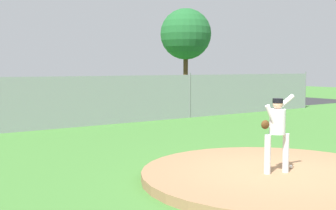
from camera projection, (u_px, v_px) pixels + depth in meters
The scene contains 11 objects.
ground_plane at pixel (128, 141), 13.88m from camera, with size 80.00×80.00×0.00m, color #427A33.
asphalt_strip at pixel (38, 117), 20.77m from camera, with size 44.00×7.00×0.01m, color #2B2B2D.
pitchers_mound at pixel (275, 176), 9.02m from camera, with size 5.54×5.54×0.19m, color #99704C.
pitcher_youth at pixel (277, 127), 8.77m from camera, with size 0.82×0.32×1.60m.
baseball at pixel (291, 167), 9.27m from camera, with size 0.07×0.07×0.07m, color white.
chainlink_fence at pixel (76, 102), 17.04m from camera, with size 28.56×0.07×2.10m.
parked_car_burgundy at pixel (164, 96), 24.41m from camera, with size 2.12×4.23×1.63m.
parked_car_charcoal at pixel (23, 101), 20.72m from camera, with size 1.85×4.12×1.59m.
parked_car_teal at pixel (209, 93), 26.83m from camera, with size 2.01×4.81×1.57m.
traffic_cone_orange at pixel (132, 109), 21.99m from camera, with size 0.40×0.40×0.55m.
tree_broad_right at pixel (186, 34), 35.39m from camera, with size 4.14×4.14×7.14m.
Camera 1 is at (-6.96, -5.91, 2.32)m, focal length 46.62 mm.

